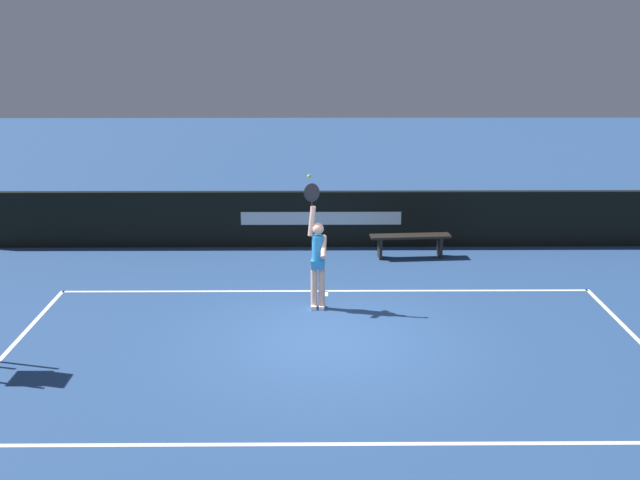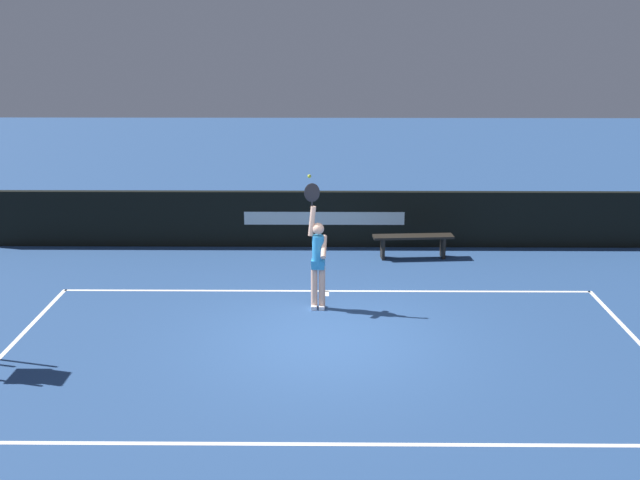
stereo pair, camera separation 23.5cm
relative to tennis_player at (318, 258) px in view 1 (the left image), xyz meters
name	(u,v)px [view 1 (the left image)]	position (x,y,z in m)	size (l,w,h in m)	color
ground_plane	(328,340)	(0.16, -1.48, -0.97)	(60.00, 60.00, 0.00)	navy
court_lines	(328,350)	(0.16, -1.91, -0.96)	(10.38, 5.84, 0.00)	white
back_wall	(324,219)	(0.16, 4.10, -0.32)	(16.28, 0.20, 1.30)	black
tennis_player	(318,258)	(0.00, 0.00, 0.00)	(0.42, 0.45, 2.35)	beige
tennis_ball	(309,176)	(-0.15, 0.05, 1.49)	(0.07, 0.07, 0.07)	#CDDF37
courtside_bench_near	(410,240)	(2.07, 3.17, -0.57)	(1.80, 0.49, 0.52)	black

